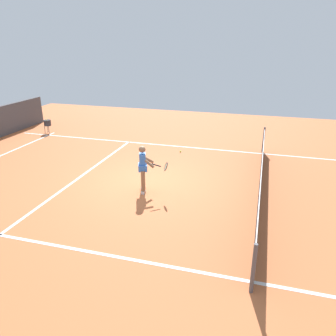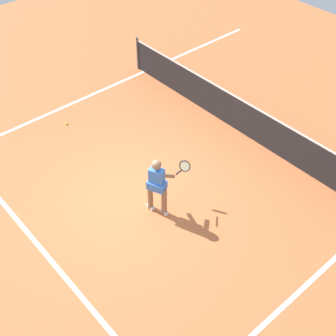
% 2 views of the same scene
% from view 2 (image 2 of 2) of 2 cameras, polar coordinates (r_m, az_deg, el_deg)
% --- Properties ---
extents(ground_plane, '(24.66, 24.66, 0.00)m').
position_cam_2_polar(ground_plane, '(11.32, -4.26, -3.38)').
color(ground_plane, '#C66638').
extents(service_line_marking, '(8.57, 0.10, 0.01)m').
position_cam_2_polar(service_line_marking, '(10.56, -15.10, -9.64)').
color(service_line_marking, white).
rests_on(service_line_marking, ground).
extents(sideline_left_marking, '(0.10, 16.97, 0.01)m').
position_cam_2_polar(sideline_left_marking, '(14.21, -15.01, 6.12)').
color(sideline_left_marking, white).
rests_on(sideline_left_marking, ground).
extents(sideline_right_marking, '(0.10, 16.97, 0.01)m').
position_cam_2_polar(sideline_right_marking, '(9.53, 12.57, -17.34)').
color(sideline_right_marking, white).
rests_on(sideline_right_marking, ground).
extents(court_net, '(9.25, 0.08, 1.12)m').
position_cam_2_polar(court_net, '(12.99, 9.02, 6.23)').
color(court_net, '#4C4C51').
rests_on(court_net, ground).
extents(tennis_player, '(0.67, 1.11, 1.55)m').
position_cam_2_polar(tennis_player, '(10.36, -1.25, -1.95)').
color(tennis_player, '#8C6647').
rests_on(tennis_player, ground).
extents(tennis_ball_near, '(0.07, 0.07, 0.07)m').
position_cam_2_polar(tennis_ball_near, '(13.71, -12.28, 5.33)').
color(tennis_ball_near, '#D1E533').
rests_on(tennis_ball_near, ground).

